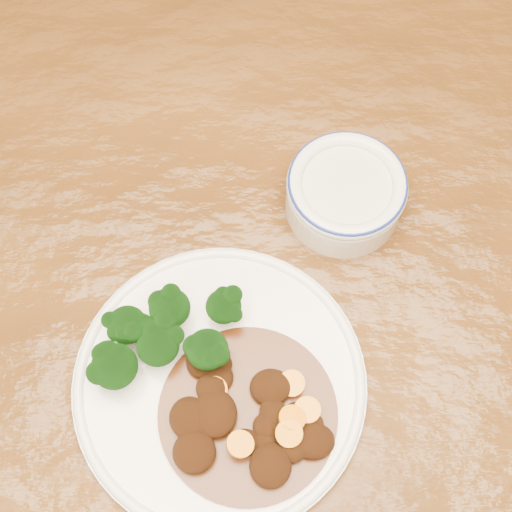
{
  "coord_description": "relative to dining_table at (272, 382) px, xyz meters",
  "views": [
    {
      "loc": [
        -0.03,
        -0.17,
        1.39
      ],
      "look_at": [
        -0.01,
        0.1,
        0.77
      ],
      "focal_mm": 50.0,
      "sensor_mm": 36.0,
      "label": 1
    }
  ],
  "objects": [
    {
      "name": "ground",
      "position": [
        0.0,
        0.0,
        -0.67
      ],
      "size": [
        4.0,
        4.0,
        0.0
      ],
      "primitive_type": "plane",
      "color": "#4D2713",
      "rests_on": "ground"
    },
    {
      "name": "dining_table",
      "position": [
        0.0,
        0.0,
        0.0
      ],
      "size": [
        1.55,
        0.98,
        0.75
      ],
      "rotation": [
        0.0,
        0.0,
        -0.05
      ],
      "color": "#5C3410",
      "rests_on": "ground"
    },
    {
      "name": "dinner_plate",
      "position": [
        -0.05,
        -0.02,
        0.09
      ],
      "size": [
        0.27,
        0.27,
        0.02
      ],
      "rotation": [
        0.0,
        0.0,
        -0.17
      ],
      "color": "white",
      "rests_on": "dining_table"
    },
    {
      "name": "broccoli_florets",
      "position": [
        -0.1,
        0.02,
        0.12
      ],
      "size": [
        0.13,
        0.09,
        0.05
      ],
      "color": "#698F4A",
      "rests_on": "dinner_plate"
    },
    {
      "name": "mince_stew",
      "position": [
        -0.03,
        -0.06,
        0.1
      ],
      "size": [
        0.16,
        0.16,
        0.03
      ],
      "color": "#471C07",
      "rests_on": "dinner_plate"
    },
    {
      "name": "dip_bowl",
      "position": [
        0.08,
        0.16,
        0.11
      ],
      "size": [
        0.12,
        0.12,
        0.05
      ],
      "rotation": [
        0.0,
        0.0,
        -0.34
      ],
      "color": "silver",
      "rests_on": "dining_table"
    }
  ]
}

